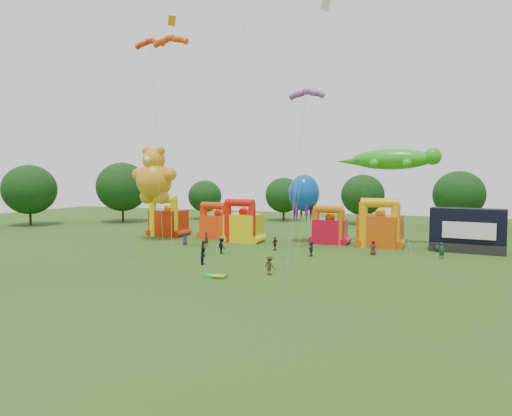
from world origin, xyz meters
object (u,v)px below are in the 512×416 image
(octopus_kite, at_px, (303,205))
(spectator_0, at_px, (185,239))
(spectator_4, at_px, (275,244))
(teddy_bear_kite, at_px, (154,183))
(gecko_kite, at_px, (398,194))
(stage_trailer, at_px, (468,231))
(bouncy_castle_2, at_px, (243,225))
(bouncy_castle_0, at_px, (168,220))

(octopus_kite, height_order, spectator_0, octopus_kite)
(spectator_0, relative_size, spectator_4, 0.96)
(teddy_bear_kite, bearing_deg, spectator_0, -16.43)
(gecko_kite, relative_size, spectator_0, 8.48)
(stage_trailer, relative_size, teddy_bear_kite, 0.65)
(gecko_kite, bearing_deg, spectator_0, -164.22)
(bouncy_castle_2, height_order, spectator_0, bouncy_castle_2)
(spectator_4, bearing_deg, bouncy_castle_2, -102.37)
(gecko_kite, bearing_deg, octopus_kite, -177.16)
(bouncy_castle_0, distance_m, spectator_0, 10.47)
(bouncy_castle_2, height_order, octopus_kite, octopus_kite)
(teddy_bear_kite, bearing_deg, spectator_4, -5.78)
(teddy_bear_kite, height_order, spectator_0, teddy_bear_kite)
(bouncy_castle_0, height_order, octopus_kite, octopus_kite)
(stage_trailer, distance_m, spectator_0, 36.18)
(gecko_kite, distance_m, spectator_4, 17.29)
(spectator_4, bearing_deg, spectator_0, -63.84)
(gecko_kite, relative_size, spectator_4, 8.17)
(gecko_kite, bearing_deg, bouncy_castle_0, -179.51)
(bouncy_castle_0, height_order, gecko_kite, gecko_kite)
(spectator_0, bearing_deg, spectator_4, -20.65)
(spectator_0, bearing_deg, bouncy_castle_0, 114.67)
(spectator_4, bearing_deg, stage_trailer, 135.16)
(bouncy_castle_2, bearing_deg, bouncy_castle_0, 171.21)
(bouncy_castle_2, xyz_separation_m, spectator_4, (6.64, -5.42, -1.49))
(stage_trailer, distance_m, spectator_4, 23.67)
(stage_trailer, bearing_deg, spectator_4, -161.71)
(bouncy_castle_0, bearing_deg, spectator_4, -20.38)
(bouncy_castle_2, distance_m, stage_trailer, 29.12)
(spectator_0, bearing_deg, teddy_bear_kite, 143.63)
(bouncy_castle_0, xyz_separation_m, gecko_kite, (34.40, 0.30, 4.61))
(teddy_bear_kite, relative_size, spectator_0, 8.27)
(teddy_bear_kite, distance_m, spectator_0, 9.73)
(bouncy_castle_0, height_order, teddy_bear_kite, teddy_bear_kite)
(bouncy_castle_0, bearing_deg, spectator_0, -45.38)
(teddy_bear_kite, distance_m, gecko_kite, 33.64)
(teddy_bear_kite, relative_size, gecko_kite, 0.98)
(bouncy_castle_0, xyz_separation_m, spectator_4, (20.26, -7.53, -1.54))
(octopus_kite, bearing_deg, spectator_4, -103.06)
(gecko_kite, height_order, spectator_4, gecko_kite)
(bouncy_castle_2, distance_m, spectator_0, 8.39)
(spectator_0, bearing_deg, gecko_kite, -4.17)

